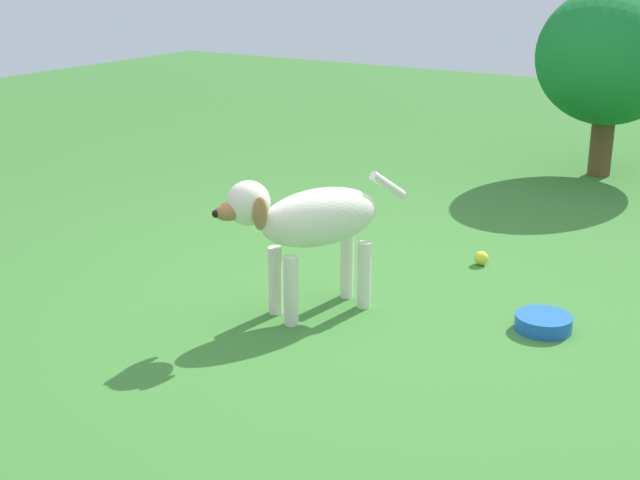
% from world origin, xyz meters
% --- Properties ---
extents(ground, '(14.00, 14.00, 0.00)m').
position_xyz_m(ground, '(0.00, 0.00, 0.00)').
color(ground, '#38722D').
extents(dog, '(0.79, 0.46, 0.59)m').
position_xyz_m(dog, '(-0.15, 0.26, 0.39)').
color(dog, silver).
rests_on(dog, ground).
extents(tennis_ball_0, '(0.07, 0.07, 0.07)m').
position_xyz_m(tennis_ball_0, '(0.76, -0.11, 0.03)').
color(tennis_ball_0, yellow).
rests_on(tennis_ball_0, ground).
extents(tennis_ball_1, '(0.07, 0.07, 0.07)m').
position_xyz_m(tennis_ball_1, '(0.60, 0.83, 0.03)').
color(tennis_ball_1, '#C7D62C').
rests_on(tennis_ball_1, ground).
extents(water_bowl, '(0.22, 0.22, 0.06)m').
position_xyz_m(water_bowl, '(0.20, -0.60, 0.03)').
color(water_bowl, blue).
rests_on(water_bowl, ground).
extents(shrub_near, '(1.02, 0.91, 1.20)m').
position_xyz_m(shrub_near, '(2.78, -0.10, 0.76)').
color(shrub_near, brown).
rests_on(shrub_near, ground).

